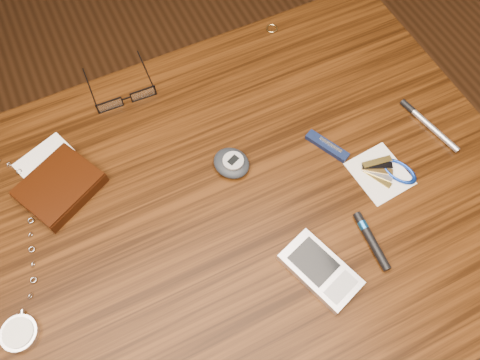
{
  "coord_description": "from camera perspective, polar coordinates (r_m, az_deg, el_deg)",
  "views": [
    {
      "loc": [
        -0.1,
        -0.28,
        1.44
      ],
      "look_at": [
        0.06,
        0.04,
        0.76
      ],
      "focal_mm": 35.0,
      "sensor_mm": 36.0,
      "label": 1
    }
  ],
  "objects": [
    {
      "name": "ground",
      "position": [
        1.46,
        -1.34,
        -15.86
      ],
      "size": [
        3.8,
        3.8,
        0.0
      ],
      "primitive_type": "plane",
      "color": "#472814",
      "rests_on": "ground"
    },
    {
      "name": "desk",
      "position": [
        0.84,
        -2.27,
        -7.04
      ],
      "size": [
        1.0,
        0.7,
        0.75
      ],
      "color": "#391C09",
      "rests_on": "ground"
    },
    {
      "name": "wallet_and_card",
      "position": [
        0.81,
        -21.15,
        -0.66
      ],
      "size": [
        0.15,
        0.18,
        0.03
      ],
      "color": "black",
      "rests_on": "desk"
    },
    {
      "name": "eyeglasses",
      "position": [
        0.87,
        -13.76,
        9.78
      ],
      "size": [
        0.11,
        0.12,
        0.02
      ],
      "color": "black",
      "rests_on": "desk"
    },
    {
      "name": "gold_ring",
      "position": [
        0.97,
        3.9,
        17.95
      ],
      "size": [
        0.02,
        0.02,
        0.0
      ],
      "primitive_type": "torus",
      "rotation": [
        0.0,
        0.0,
        -0.03
      ],
      "color": "tan",
      "rests_on": "desk"
    },
    {
      "name": "pocket_watch",
      "position": [
        0.76,
        -25.24,
        -15.85
      ],
      "size": [
        0.1,
        0.33,
        0.02
      ],
      "color": "#BBBABF",
      "rests_on": "desk"
    },
    {
      "name": "pda_phone",
      "position": [
        0.72,
        9.76,
        -10.77
      ],
      "size": [
        0.1,
        0.13,
        0.02
      ],
      "color": "silver",
      "rests_on": "desk"
    },
    {
      "name": "pedometer",
      "position": [
        0.77,
        -1.03,
        2.1
      ],
      "size": [
        0.08,
        0.08,
        0.03
      ],
      "color": "black",
      "rests_on": "desk"
    },
    {
      "name": "notepad_keys",
      "position": [
        0.81,
        17.71,
        0.97
      ],
      "size": [
        0.11,
        0.1,
        0.01
      ],
      "color": "white",
      "rests_on": "desk"
    },
    {
      "name": "pocket_knife",
      "position": [
        0.81,
        10.58,
        4.1
      ],
      "size": [
        0.05,
        0.08,
        0.01
      ],
      "color": "#0E1C37",
      "rests_on": "desk"
    },
    {
      "name": "silver_pen",
      "position": [
        0.89,
        21.6,
        6.66
      ],
      "size": [
        0.04,
        0.13,
        0.01
      ],
      "color": "silver",
      "rests_on": "desk"
    },
    {
      "name": "black_blue_pen",
      "position": [
        0.75,
        15.63,
        -6.93
      ],
      "size": [
        0.02,
        0.1,
        0.01
      ],
      "color": "black",
      "rests_on": "desk"
    }
  ]
}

